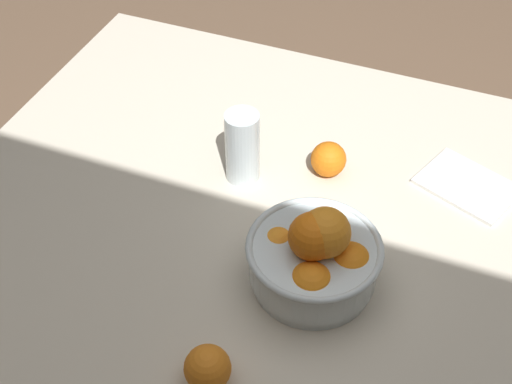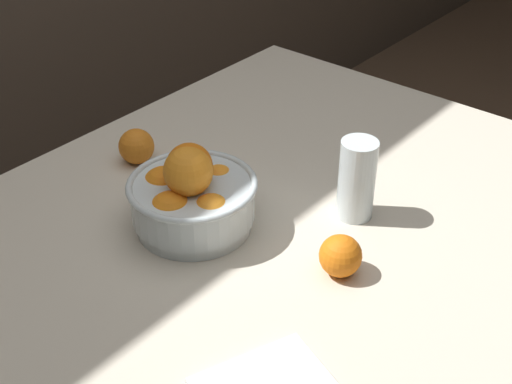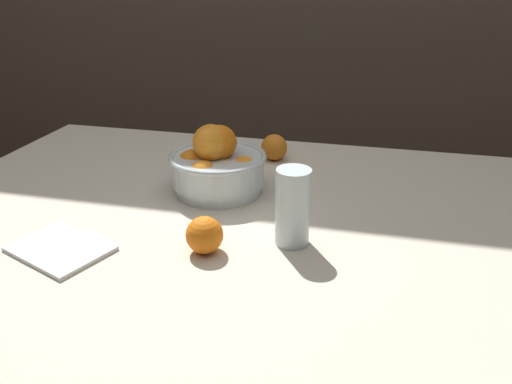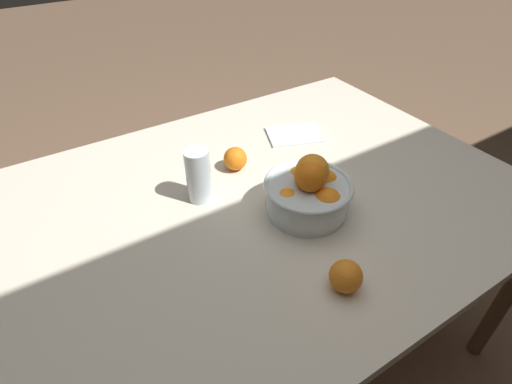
% 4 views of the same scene
% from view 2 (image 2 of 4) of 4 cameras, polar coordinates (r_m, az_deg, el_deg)
% --- Properties ---
extents(dining_table, '(1.40, 1.05, 0.71)m').
position_cam_2_polar(dining_table, '(1.26, 0.34, -6.22)').
color(dining_table, beige).
rests_on(dining_table, ground_plane).
extents(fruit_bowl, '(0.23, 0.23, 0.16)m').
position_cam_2_polar(fruit_bowl, '(1.22, -5.20, -0.40)').
color(fruit_bowl, silver).
rests_on(fruit_bowl, dining_table).
extents(juice_glass, '(0.07, 0.07, 0.15)m').
position_cam_2_polar(juice_glass, '(1.26, 8.04, 0.66)').
color(juice_glass, '#F4A314').
rests_on(juice_glass, dining_table).
extents(orange_loose_near_bowl, '(0.07, 0.07, 0.07)m').
position_cam_2_polar(orange_loose_near_bowl, '(1.14, 6.77, -5.09)').
color(orange_loose_near_bowl, orange).
rests_on(orange_loose_near_bowl, dining_table).
extents(orange_loose_front, '(0.07, 0.07, 0.07)m').
position_cam_2_polar(orange_loose_front, '(1.44, -9.54, 3.62)').
color(orange_loose_front, orange).
rests_on(orange_loose_front, dining_table).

